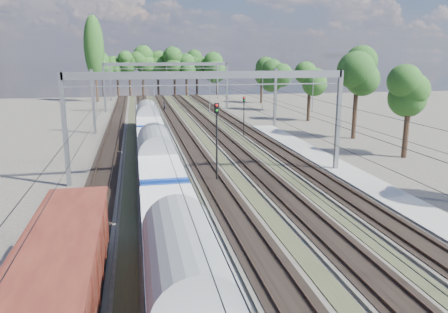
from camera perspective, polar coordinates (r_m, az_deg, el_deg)
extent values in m
cube|color=#47423A|center=(51.57, -14.58, 1.25)|extent=(3.00, 130.00, 0.15)
cube|color=black|center=(51.55, -14.59, 1.36)|extent=(2.50, 130.00, 0.06)
cube|color=#473326|center=(51.58, -15.39, 1.43)|extent=(0.08, 130.00, 0.14)
cube|color=#473326|center=(51.50, -13.79, 1.50)|extent=(0.08, 130.00, 0.14)
cube|color=#47423A|center=(51.51, -9.58, 1.48)|extent=(3.00, 130.00, 0.15)
cube|color=black|center=(51.49, -9.58, 1.58)|extent=(2.50, 130.00, 0.06)
cube|color=#473326|center=(51.45, -10.39, 1.66)|extent=(0.08, 130.00, 0.14)
cube|color=#473326|center=(51.49, -8.79, 1.73)|extent=(0.08, 130.00, 0.14)
cube|color=#47423A|center=(51.83, -4.60, 1.69)|extent=(3.00, 130.00, 0.15)
cube|color=black|center=(51.81, -4.61, 1.80)|extent=(2.50, 130.00, 0.06)
cube|color=#473326|center=(51.71, -5.40, 1.87)|extent=(0.08, 130.00, 0.14)
cube|color=#473326|center=(51.88, -3.82, 1.94)|extent=(0.08, 130.00, 0.14)
cube|color=#47423A|center=(52.54, 0.27, 1.89)|extent=(3.00, 130.00, 0.15)
cube|color=black|center=(52.52, 0.27, 1.99)|extent=(2.50, 130.00, 0.06)
cube|color=#473326|center=(52.36, -0.50, 2.07)|extent=(0.08, 130.00, 0.14)
cube|color=#473326|center=(52.65, 1.04, 2.13)|extent=(0.08, 130.00, 0.14)
cube|color=#47423A|center=(53.62, 4.99, 2.07)|extent=(3.00, 130.00, 0.15)
cube|color=black|center=(53.60, 4.99, 2.17)|extent=(2.50, 130.00, 0.06)
cube|color=#473326|center=(53.39, 4.25, 2.25)|extent=(0.08, 130.00, 0.14)
cube|color=#473326|center=(53.79, 5.73, 2.30)|extent=(0.08, 130.00, 0.14)
cube|color=#322E20|center=(51.50, -12.08, 1.31)|extent=(1.10, 130.00, 0.05)
cube|color=#322E20|center=(51.63, -7.08, 1.53)|extent=(1.10, 130.00, 0.05)
cube|color=#322E20|center=(52.15, -2.15, 1.74)|extent=(1.10, 130.00, 0.05)
cube|color=#322E20|center=(53.05, 2.66, 1.93)|extent=(1.10, 130.00, 0.05)
cube|color=gray|center=(32.77, 22.68, -5.92)|extent=(3.00, 70.00, 0.30)
cube|color=gray|center=(36.35, -20.06, 3.18)|extent=(0.35, 0.35, 9.00)
cube|color=gray|center=(39.96, 14.67, 4.37)|extent=(0.35, 0.35, 9.00)
cube|color=gray|center=(36.01, -1.91, 10.60)|extent=(23.00, 0.35, 0.60)
cube|color=gray|center=(83.85, -15.38, 8.65)|extent=(0.35, 0.35, 9.00)
cube|color=gray|center=(85.48, 0.38, 9.18)|extent=(0.35, 0.35, 9.00)
cube|color=gray|center=(83.70, -7.52, 11.87)|extent=(23.00, 0.35, 0.60)
cube|color=gray|center=(61.02, -16.71, 6.86)|extent=(0.35, 0.35, 8.50)
cube|color=gray|center=(105.79, -14.63, 9.37)|extent=(0.35, 0.35, 8.50)
cube|color=gray|center=(63.91, 6.69, 7.57)|extent=(0.35, 0.35, 8.50)
cube|color=gray|center=(107.48, -0.85, 9.84)|extent=(0.35, 0.35, 8.50)
cylinder|color=black|center=(50.78, -14.93, 7.26)|extent=(0.03, 130.00, 0.03)
cylinder|color=black|center=(50.69, -15.00, 8.49)|extent=(0.03, 130.00, 0.03)
cylinder|color=black|center=(50.72, -9.81, 7.49)|extent=(0.03, 130.00, 0.03)
cylinder|color=black|center=(50.63, -9.86, 8.73)|extent=(0.03, 130.00, 0.03)
cylinder|color=black|center=(51.05, -4.72, 7.67)|extent=(0.03, 130.00, 0.03)
cylinder|color=black|center=(50.96, -4.74, 8.91)|extent=(0.03, 130.00, 0.03)
cylinder|color=black|center=(51.77, 0.28, 7.79)|extent=(0.03, 130.00, 0.03)
cylinder|color=black|center=(51.68, 0.28, 9.01)|extent=(0.03, 130.00, 0.03)
cylinder|color=black|center=(52.86, 5.11, 7.85)|extent=(0.03, 130.00, 0.03)
cylinder|color=black|center=(52.78, 5.13, 9.04)|extent=(0.03, 130.00, 0.03)
cylinder|color=black|center=(117.35, -15.50, 9.04)|extent=(0.56, 0.56, 6.03)
sphere|color=#1E3B15|center=(117.15, -15.64, 11.39)|extent=(4.95, 4.95, 4.95)
cylinder|color=black|center=(118.94, -13.95, 9.19)|extent=(0.56, 0.56, 6.12)
sphere|color=#1E3B15|center=(118.74, -14.08, 11.55)|extent=(4.27, 4.27, 4.27)
cylinder|color=black|center=(116.65, -12.37, 9.41)|extent=(0.56, 0.56, 6.96)
sphere|color=#1E3B15|center=(116.46, -12.51, 12.15)|extent=(4.21, 4.21, 4.21)
cylinder|color=black|center=(118.76, -9.96, 9.51)|extent=(0.56, 0.56, 6.68)
sphere|color=#1E3B15|center=(118.57, -10.06, 12.09)|extent=(4.82, 4.82, 4.82)
cylinder|color=black|center=(116.35, -8.67, 9.59)|extent=(0.56, 0.56, 7.11)
sphere|color=#1E3B15|center=(116.16, -8.76, 12.39)|extent=(4.75, 4.75, 4.75)
cylinder|color=black|center=(116.57, -6.85, 9.33)|extent=(0.56, 0.56, 5.79)
sphere|color=#1E3B15|center=(116.37, -6.91, 11.60)|extent=(4.67, 4.67, 4.67)
cylinder|color=black|center=(116.54, -4.57, 9.75)|extent=(0.56, 0.56, 7.31)
sphere|color=#1E3B15|center=(116.35, -4.63, 12.63)|extent=(4.62, 4.62, 4.62)
cylinder|color=black|center=(119.01, -3.37, 9.73)|extent=(0.56, 0.56, 6.86)
sphere|color=#1E3B15|center=(118.83, -3.41, 12.37)|extent=(4.53, 4.53, 4.53)
cylinder|color=black|center=(118.86, -1.01, 9.48)|extent=(0.56, 0.56, 5.77)
sphere|color=#1E3B15|center=(118.66, -1.02, 11.71)|extent=(4.24, 4.24, 4.24)
cylinder|color=black|center=(45.09, 23.58, 2.22)|extent=(0.56, 0.56, 5.23)
sphere|color=#1E3B15|center=(44.58, 24.06, 7.50)|extent=(4.31, 4.31, 4.31)
cylinder|color=black|center=(59.86, 15.68, 5.80)|extent=(0.56, 0.56, 6.38)
sphere|color=#1E3B15|center=(59.48, 15.98, 10.67)|extent=(4.76, 4.76, 4.76)
cylinder|color=black|center=(70.71, 10.77, 6.61)|extent=(0.56, 0.56, 5.21)
sphere|color=#1E3B15|center=(70.39, 10.91, 9.98)|extent=(3.89, 3.89, 3.89)
cylinder|color=black|center=(83.89, 7.29, 8.14)|extent=(0.56, 0.56, 6.48)
sphere|color=#1E3B15|center=(83.62, 7.39, 11.68)|extent=(4.46, 4.46, 4.46)
cylinder|color=black|center=(97.02, 4.81, 8.64)|extent=(0.56, 0.56, 5.76)
sphere|color=#1E3B15|center=(96.78, 4.86, 11.36)|extent=(4.73, 4.73, 4.73)
cylinder|color=black|center=(103.85, -16.49, 11.28)|extent=(0.70, 0.70, 16.00)
ellipsoid|color=#1D4F1A|center=(103.84, -16.63, 13.48)|extent=(4.40, 4.40, 14.08)
cube|color=black|center=(23.40, -6.92, -11.45)|extent=(2.04, 3.06, 0.82)
cube|color=navy|center=(16.36, -4.93, -16.82)|extent=(2.86, 20.42, 1.94)
cube|color=silver|center=(16.11, -4.96, -15.24)|extent=(2.94, 19.60, 0.97)
cube|color=black|center=(16.31, 0.39, -14.81)|extent=(0.04, 17.36, 0.71)
cylinder|color=gray|center=(15.90, -5.00, -13.78)|extent=(2.90, 20.42, 2.90)
cube|color=black|center=(29.65, -8.00, -6.12)|extent=(2.04, 3.06, 0.82)
cube|color=black|center=(43.40, -9.20, -0.01)|extent=(2.04, 3.06, 0.82)
cube|color=navy|center=(36.09, -8.80, -0.14)|extent=(2.86, 20.42, 1.94)
cube|color=silver|center=(35.98, -8.83, 0.65)|extent=(2.94, 19.60, 0.97)
cube|color=black|center=(36.07, -6.48, 0.75)|extent=(0.04, 17.36, 0.71)
cube|color=yellow|center=(31.87, -8.36, -2.84)|extent=(2.96, 5.72, 0.71)
cylinder|color=gray|center=(35.89, -8.85, 1.36)|extent=(2.90, 20.42, 2.90)
cube|color=black|center=(49.97, -9.54, 1.70)|extent=(2.04, 3.06, 0.82)
cube|color=black|center=(64.05, -10.02, 4.15)|extent=(2.04, 3.06, 0.82)
cube|color=navy|center=(56.76, -9.87, 4.60)|extent=(2.86, 20.42, 1.94)
cube|color=silver|center=(56.69, -9.89, 5.11)|extent=(2.94, 19.60, 0.97)
cube|color=black|center=(56.75, -8.39, 5.17)|extent=(0.04, 17.36, 0.71)
cube|color=yellow|center=(52.40, -9.69, 3.35)|extent=(2.96, 5.72, 0.71)
cylinder|color=gray|center=(56.63, -9.91, 5.57)|extent=(2.90, 20.42, 2.90)
cube|color=black|center=(22.66, -18.42, -13.11)|extent=(1.96, 2.55, 0.69)
cube|color=black|center=(18.28, -20.31, -18.41)|extent=(2.64, 13.71, 0.20)
cube|color=#461612|center=(17.62, -20.67, -14.59)|extent=(2.64, 13.71, 2.55)
cube|color=#461612|center=(17.06, -21.03, -10.63)|extent=(2.84, 13.71, 0.12)
imported|color=black|center=(83.84, -7.76, 6.51)|extent=(0.57, 0.73, 1.77)
cylinder|color=black|center=(35.77, -0.96, 1.15)|extent=(0.16, 0.16, 5.73)
cube|color=black|center=(35.24, -0.98, 6.35)|extent=(0.45, 0.35, 0.80)
sphere|color=red|center=(35.07, -0.93, 6.70)|extent=(0.18, 0.18, 0.18)
sphere|color=#0C9919|center=(35.12, -0.93, 6.05)|extent=(0.18, 0.18, 0.18)
cylinder|color=black|center=(56.16, 2.61, 4.87)|extent=(0.13, 0.13, 4.53)
cube|color=black|center=(55.85, 2.64, 7.49)|extent=(0.34, 0.24, 0.63)
sphere|color=red|center=(55.72, 2.67, 7.66)|extent=(0.14, 0.14, 0.14)
sphere|color=#0C9919|center=(55.75, 2.67, 7.34)|extent=(0.14, 0.14, 0.14)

